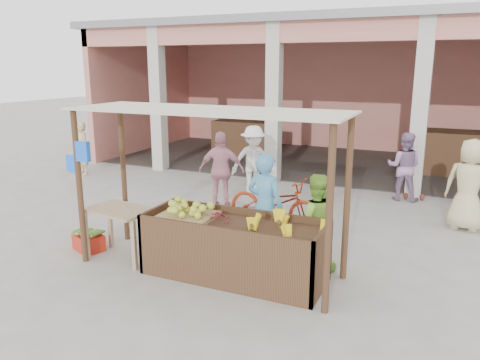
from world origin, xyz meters
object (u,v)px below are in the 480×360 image
at_px(red_crate, 89,242).
at_px(vendor_green, 315,220).
at_px(fruit_stall, 234,251).
at_px(vendor_blue, 265,203).
at_px(motorcycle, 275,202).
at_px(side_table, 120,217).

bearing_deg(red_crate, vendor_green, 36.43).
xyz_separation_m(fruit_stall, vendor_blue, (0.15, 0.82, 0.50)).
height_order(vendor_blue, motorcycle, vendor_blue).
distance_m(side_table, red_crate, 0.90).
relative_size(red_crate, vendor_green, 0.33).
bearing_deg(motorcycle, side_table, 149.57).
distance_m(red_crate, vendor_green, 3.73).
distance_m(fruit_stall, side_table, 1.92).
relative_size(vendor_blue, vendor_green, 1.17).
xyz_separation_m(fruit_stall, vendor_green, (0.97, 0.74, 0.37)).
height_order(side_table, vendor_green, vendor_green).
bearing_deg(vendor_blue, motorcycle, -66.88).
relative_size(side_table, red_crate, 2.17).
xyz_separation_m(vendor_blue, motorcycle, (-0.34, 1.39, -0.40)).
xyz_separation_m(red_crate, vendor_blue, (2.77, 0.89, 0.77)).
distance_m(fruit_stall, motorcycle, 2.22).
xyz_separation_m(side_table, red_crate, (-0.72, 0.04, -0.54)).
height_order(vendor_blue, vendor_green, vendor_blue).
xyz_separation_m(side_table, vendor_green, (2.87, 0.85, 0.09)).
bearing_deg(side_table, motorcycle, 63.08).
height_order(fruit_stall, motorcycle, motorcycle).
bearing_deg(side_table, fruit_stall, 12.65).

